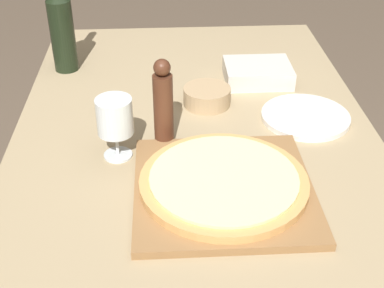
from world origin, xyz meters
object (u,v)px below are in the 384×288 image
pizza (224,181)px  wine_bottle (62,29)px  wine_glass (115,118)px  small_bowl (207,96)px  pepper_mill (163,105)px

pizza → wine_bottle: bearing=123.2°
pizza → wine_glass: 0.28m
small_bowl → wine_glass: bearing=-134.0°
pizza → small_bowl: small_bowl is taller
wine_glass → pepper_mill: bearing=23.4°
wine_bottle → pepper_mill: size_ratio=1.45×
wine_bottle → small_bowl: bearing=-31.0°
pepper_mill → wine_glass: pepper_mill is taller
pizza → pepper_mill: pepper_mill is taller
pizza → wine_bottle: (-0.41, 0.63, 0.10)m
pizza → pepper_mill: 0.24m
wine_bottle → wine_glass: wine_bottle is taller
pizza → pepper_mill: (-0.12, 0.20, 0.08)m
wine_bottle → small_bowl: 0.49m
wine_bottle → wine_glass: bearing=-69.2°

